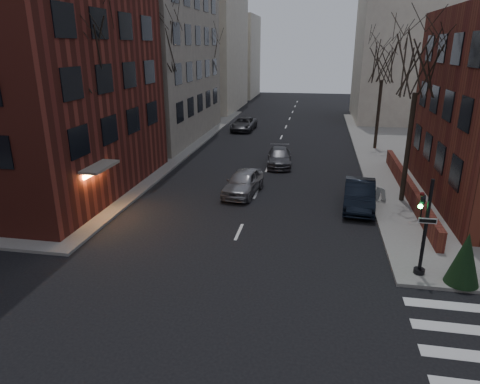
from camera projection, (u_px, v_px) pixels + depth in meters
name	position (u px, v px, depth m)	size (l,w,h in m)	color
low_wall_right	(408.00, 187.00, 26.30)	(0.35, 16.00, 1.00)	maroon
building_distant_la	(191.00, 45.00, 61.21)	(14.00, 16.00, 18.00)	beige
building_distant_ra	(417.00, 54.00, 51.79)	(14.00, 14.00, 16.00)	beige
building_distant_lb	(229.00, 57.00, 77.34)	(10.00, 12.00, 14.00)	beige
traffic_signal	(423.00, 233.00, 16.81)	(0.76, 0.44, 4.00)	black
tree_left_a	(79.00, 55.00, 22.18)	(4.18, 4.18, 10.26)	#2D231C
tree_left_b	(160.00, 46.00, 33.20)	(4.40, 4.40, 10.80)	#2D231C
tree_left_c	(206.00, 54.00, 46.52)	(3.96, 3.96, 9.72)	#2D231C
tree_right_a	(419.00, 63.00, 23.06)	(3.96, 3.96, 9.72)	#2D231C
tree_right_b	(384.00, 62.00, 36.23)	(3.74, 3.74, 9.18)	#2D231C
streetlamp_near	(153.00, 114.00, 30.89)	(0.36, 0.36, 6.28)	black
streetlamp_far	(216.00, 88.00, 49.51)	(0.36, 0.36, 6.28)	black
parked_sedan	(359.00, 195.00, 24.54)	(1.68, 4.82, 1.59)	black
car_lane_silver	(243.00, 182.00, 26.90)	(1.82, 4.51, 1.54)	gray
car_lane_gray	(279.00, 157.00, 33.38)	(1.85, 4.54, 1.32)	#45454B
car_lane_far	(244.00, 124.00, 47.25)	(2.31, 5.01, 1.39)	#3D3D42
sandwich_board	(380.00, 194.00, 25.35)	(0.36, 0.50, 0.80)	white
evergreen_shrub	(465.00, 258.00, 16.32)	(1.27, 1.27, 2.12)	black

